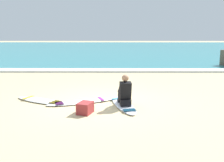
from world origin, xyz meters
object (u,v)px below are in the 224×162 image
object	(u,v)px
surfboard_main	(123,105)
beach_bag	(85,108)
surfboard_spare_near	(82,102)
surfboard_spare_far	(40,100)
surfer_seated	(125,93)

from	to	relation	value
surfboard_main	beach_bag	xyz separation A→B (m)	(-1.11, -0.77, 0.12)
surfboard_spare_near	surfboard_spare_far	bearing A→B (deg)	174.24
surfboard_main	beach_bag	size ratio (longest dim) A/B	4.63
surfboard_spare_near	beach_bag	distance (m)	1.13
surfboard_spare_far	beach_bag	distance (m)	2.04
surfboard_spare_near	beach_bag	size ratio (longest dim) A/B	4.90
surfboard_spare_near	surfboard_spare_far	size ratio (longest dim) A/B	1.19
surfboard_spare_far	surfboard_main	bearing A→B (deg)	-9.80
surfboard_spare_far	surfboard_spare_near	bearing A→B (deg)	-5.76
beach_bag	surfer_seated	bearing A→B (deg)	29.47
surfer_seated	beach_bag	size ratio (longest dim) A/B	1.97
surfboard_spare_far	beach_bag	bearing A→B (deg)	-37.66
surfboard_spare_near	surfboard_spare_far	xyz separation A→B (m)	(-1.39, 0.14, 0.00)
surfer_seated	surfboard_spare_far	xyz separation A→B (m)	(-2.76, 0.59, -0.40)
surfboard_main	surfboard_spare_far	size ratio (longest dim) A/B	1.13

